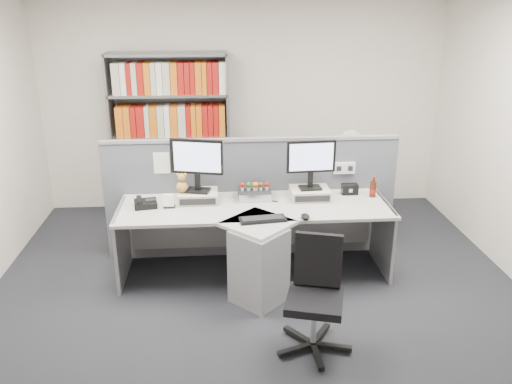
{
  "coord_description": "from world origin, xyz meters",
  "views": [
    {
      "loc": [
        -0.34,
        -3.87,
        2.58
      ],
      "look_at": [
        0.0,
        0.65,
        0.92
      ],
      "focal_mm": 37.14,
      "sensor_mm": 36.0,
      "label": 1
    }
  ],
  "objects": [
    {
      "name": "desk_calendar",
      "position": [
        -0.81,
        0.83,
        0.77
      ],
      "size": [
        0.11,
        0.08,
        0.13
      ],
      "color": "black",
      "rests_on": "desk"
    },
    {
      "name": "plush_toy",
      "position": [
        -0.69,
        0.97,
        0.9
      ],
      "size": [
        0.11,
        0.11,
        0.19
      ],
      "color": "#B8893D",
      "rests_on": "monitor_riser_left"
    },
    {
      "name": "monitor_riser_left",
      "position": [
        -0.54,
        0.98,
        0.77
      ],
      "size": [
        0.38,
        0.31,
        0.1
      ],
      "color": "beige",
      "rests_on": "desk"
    },
    {
      "name": "partition",
      "position": [
        0.0,
        1.25,
        0.65
      ],
      "size": [
        3.0,
        0.08,
        1.27
      ],
      "color": "#595C65",
      "rests_on": "ground"
    },
    {
      "name": "desk_fan",
      "position": [
        1.2,
        1.99,
        0.99
      ],
      "size": [
        0.27,
        0.16,
        0.46
      ],
      "color": "white",
      "rests_on": "filing_cabinet"
    },
    {
      "name": "monitor_right",
      "position": [
        0.56,
        0.98,
        1.11
      ],
      "size": [
        0.48,
        0.17,
        0.49
      ],
      "color": "black",
      "rests_on": "monitor_riser_right"
    },
    {
      "name": "monitor_riser_right",
      "position": [
        0.56,
        0.98,
        0.77
      ],
      "size": [
        0.38,
        0.31,
        0.1
      ],
      "color": "beige",
      "rests_on": "desk"
    },
    {
      "name": "cola_bottle",
      "position": [
        1.19,
        0.97,
        0.8
      ],
      "size": [
        0.07,
        0.07,
        0.21
      ],
      "color": "#3F190A",
      "rests_on": "desk"
    },
    {
      "name": "speaker",
      "position": [
        0.98,
        1.06,
        0.77
      ],
      "size": [
        0.16,
        0.09,
        0.11
      ],
      "primitive_type": "cube",
      "color": "black",
      "rests_on": "desk"
    },
    {
      "name": "ground",
      "position": [
        0.0,
        0.0,
        0.0
      ],
      "size": [
        5.5,
        5.5,
        0.0
      ],
      "primitive_type": "plane",
      "color": "#28292F",
      "rests_on": "ground"
    },
    {
      "name": "figurines",
      "position": [
        0.02,
        1.01,
        0.86
      ],
      "size": [
        0.29,
        0.05,
        0.09
      ],
      "color": "beige",
      "rests_on": "desktop_pc"
    },
    {
      "name": "room_shell",
      "position": [
        0.0,
        0.0,
        1.79
      ],
      "size": [
        5.04,
        5.54,
        2.72
      ],
      "color": "silver",
      "rests_on": "ground"
    },
    {
      "name": "office_chair",
      "position": [
        0.38,
        -0.38,
        0.47
      ],
      "size": [
        0.59,
        0.58,
        0.88
      ],
      "color": "silver",
      "rests_on": "ground"
    },
    {
      "name": "desktop_pc",
      "position": [
        0.01,
        1.03,
        0.76
      ],
      "size": [
        0.32,
        0.29,
        0.08
      ],
      "color": "black",
      "rests_on": "desk"
    },
    {
      "name": "keyboard",
      "position": [
        0.04,
        0.45,
        0.73
      ],
      "size": [
        0.43,
        0.21,
        0.03
      ],
      "color": "black",
      "rests_on": "desk"
    },
    {
      "name": "monitor_left",
      "position": [
        -0.54,
        0.98,
        1.13
      ],
      "size": [
        0.5,
        0.21,
        0.52
      ],
      "color": "black",
      "rests_on": "monitor_riser_left"
    },
    {
      "name": "desk",
      "position": [
        0.0,
        0.6,
        0.46
      ],
      "size": [
        2.6,
        1.2,
        0.72
      ],
      "color": "#B2B1AB",
      "rests_on": "ground"
    },
    {
      "name": "shelving_unit",
      "position": [
        -0.9,
        2.44,
        0.98
      ],
      "size": [
        1.41,
        0.4,
        2.0
      ],
      "color": "slate",
      "rests_on": "ground"
    },
    {
      "name": "desk_phone",
      "position": [
        -1.04,
        0.87,
        0.75
      ],
      "size": [
        0.24,
        0.22,
        0.09
      ],
      "color": "black",
      "rests_on": "desk"
    },
    {
      "name": "filing_cabinet",
      "position": [
        1.2,
        1.99,
        0.35
      ],
      "size": [
        0.45,
        0.61,
        0.7
      ],
      "color": "slate",
      "rests_on": "ground"
    },
    {
      "name": "mouse",
      "position": [
        0.43,
        0.46,
        0.74
      ],
      "size": [
        0.08,
        0.12,
        0.05
      ],
      "primitive_type": "ellipsoid",
      "color": "black",
      "rests_on": "desk"
    }
  ]
}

